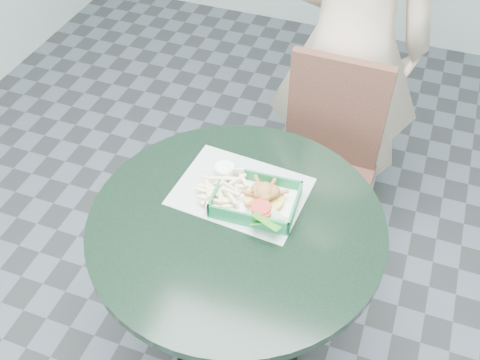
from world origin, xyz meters
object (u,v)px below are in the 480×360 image
(dining_chair, at_px, (326,159))
(crab_sandwich, at_px, (264,199))
(cafe_table, at_px, (237,260))
(diner_person, at_px, (354,18))
(sauce_ramekin, at_px, (227,173))
(food_basket, at_px, (256,206))

(dining_chair, bearing_deg, crab_sandwich, -98.10)
(cafe_table, distance_m, crab_sandwich, 0.24)
(cafe_table, height_order, crab_sandwich, crab_sandwich)
(cafe_table, relative_size, diner_person, 0.45)
(dining_chair, bearing_deg, sauce_ramekin, -115.23)
(crab_sandwich, height_order, sauce_ramekin, crab_sandwich)
(sauce_ramekin, bearing_deg, diner_person, 73.79)
(cafe_table, distance_m, food_basket, 0.20)
(diner_person, relative_size, food_basket, 8.05)
(dining_chair, xyz_separation_m, food_basket, (-0.11, -0.53, 0.24))
(diner_person, distance_m, food_basket, 0.85)
(cafe_table, bearing_deg, crab_sandwich, 56.19)
(dining_chair, height_order, crab_sandwich, dining_chair)
(food_basket, relative_size, crab_sandwich, 2.04)
(dining_chair, relative_size, sauce_ramekin, 15.46)
(food_basket, distance_m, crab_sandwich, 0.04)
(sauce_ramekin, bearing_deg, dining_chair, 63.49)
(food_basket, bearing_deg, dining_chair, 78.35)
(food_basket, height_order, sauce_ramekin, sauce_ramekin)
(food_basket, bearing_deg, cafe_table, -113.74)
(diner_person, bearing_deg, dining_chair, 82.10)
(food_basket, bearing_deg, crab_sandwich, 20.58)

